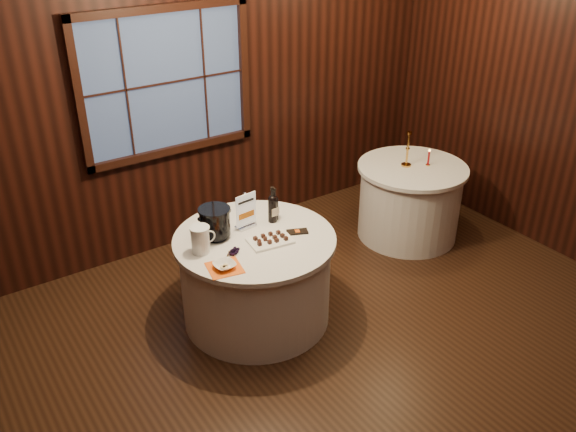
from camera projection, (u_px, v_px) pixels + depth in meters
ground at (329, 387)px, 4.39m from camera, size 6.00×6.00×0.00m
back_wall at (166, 94)px, 5.46m from camera, size 6.00×0.10×3.00m
main_table at (256, 278)px, 4.94m from camera, size 1.28×1.28×0.77m
side_table at (409, 201)px, 6.14m from camera, size 1.08×1.08×0.77m
sign_stand at (246, 216)px, 4.84m from camera, size 0.19×0.11×0.31m
port_bottle_left at (272, 207)px, 4.92m from camera, size 0.07×0.08×0.31m
port_bottle_right at (274, 206)px, 4.96m from camera, size 0.07×0.07×0.28m
ice_bucket at (215, 222)px, 4.69m from camera, size 0.25×0.25×0.25m
chocolate_plate at (270, 240)px, 4.68m from camera, size 0.36×0.26×0.05m
chocolate_box at (297, 232)px, 4.82m from camera, size 0.19×0.14×0.01m
grape_bunch at (236, 252)px, 4.53m from camera, size 0.17×0.10×0.04m
glass_pitcher at (201, 239)px, 4.51m from camera, size 0.20×0.15×0.21m
orange_napkin at (225, 268)px, 4.37m from camera, size 0.28×0.28×0.00m
cracker_bowl at (224, 265)px, 4.36m from camera, size 0.16×0.16×0.04m
brass_candlestick at (407, 154)px, 5.91m from camera, size 0.10×0.10×0.35m
red_candle at (429, 159)px, 5.95m from camera, size 0.05×0.05×0.17m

